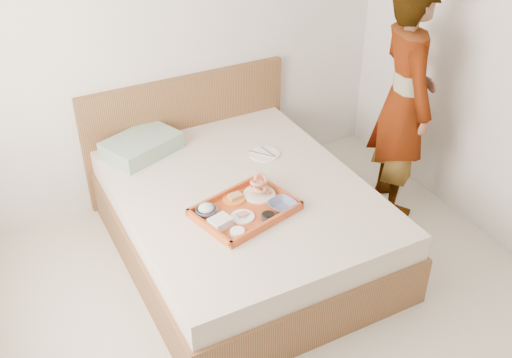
{
  "coord_description": "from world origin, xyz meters",
  "views": [
    {
      "loc": [
        -1.39,
        -1.97,
        2.81
      ],
      "look_at": [
        0.12,
        0.9,
        0.65
      ],
      "focal_mm": 42.39,
      "sensor_mm": 36.0,
      "label": 1
    }
  ],
  "objects": [
    {
      "name": "ground",
      "position": [
        0.0,
        0.0,
        0.0
      ],
      "size": [
        3.5,
        4.0,
        0.01
      ],
      "primitive_type": "cube",
      "color": "beige",
      "rests_on": "ground"
    },
    {
      "name": "pillow",
      "position": [
        -0.37,
        1.75,
        0.59
      ],
      "size": [
        0.61,
        0.52,
        0.12
      ],
      "primitive_type": "cube",
      "rotation": [
        0.0,
        0.0,
        0.38
      ],
      "color": "gray",
      "rests_on": "bed"
    },
    {
      "name": "wall_back",
      "position": [
        0.0,
        2.0,
        1.3
      ],
      "size": [
        3.5,
        0.01,
        2.6
      ],
      "primitive_type": "cube",
      "color": "silver",
      "rests_on": "ground"
    },
    {
      "name": "cheese_round",
      "position": [
        -0.18,
        0.56,
        0.56
      ],
      "size": [
        0.11,
        0.11,
        0.03
      ],
      "primitive_type": "cylinder",
      "rotation": [
        0.0,
        0.0,
        0.25
      ],
      "color": "white",
      "rests_on": "tray"
    },
    {
      "name": "salad_bowl",
      "position": [
        -0.26,
        0.84,
        0.57
      ],
      "size": [
        0.16,
        0.16,
        0.04
      ],
      "primitive_type": "imported",
      "rotation": [
        0.0,
        0.0,
        0.25
      ],
      "color": "navy",
      "rests_on": "tray"
    },
    {
      "name": "headboard",
      "position": [
        0.07,
        1.97,
        0.47
      ],
      "size": [
        1.65,
        0.06,
        0.95
      ],
      "primitive_type": "cube",
      "color": "brown",
      "rests_on": "ground"
    },
    {
      "name": "tray",
      "position": [
        -0.03,
        0.75,
        0.56
      ],
      "size": [
        0.69,
        0.57,
        0.05
      ],
      "primitive_type": "cube",
      "rotation": [
        0.0,
        0.0,
        0.25
      ],
      "color": "#B25219",
      "rests_on": "bed"
    },
    {
      "name": "bed",
      "position": [
        0.07,
        1.0,
        0.27
      ],
      "size": [
        1.65,
        2.0,
        0.53
      ],
      "primitive_type": "cube",
      "color": "brown",
      "rests_on": "ground"
    },
    {
      "name": "dinner_plate",
      "position": [
        0.41,
        1.31,
        0.54
      ],
      "size": [
        0.28,
        0.28,
        0.01
      ],
      "primitive_type": "cylinder",
      "rotation": [
        0.0,
        0.0,
        0.33
      ],
      "color": "white",
      "rests_on": "bed"
    },
    {
      "name": "prawn_plate",
      "position": [
        0.13,
        0.86,
        0.55
      ],
      "size": [
        0.25,
        0.25,
        0.01
      ],
      "primitive_type": "cylinder",
      "rotation": [
        0.0,
        0.0,
        0.25
      ],
      "color": "white",
      "rests_on": "tray"
    },
    {
      "name": "navy_bowl_big",
      "position": [
        0.19,
        0.67,
        0.57
      ],
      "size": [
        0.21,
        0.21,
        0.04
      ],
      "primitive_type": "imported",
      "rotation": [
        0.0,
        0.0,
        0.25
      ],
      "color": "navy",
      "rests_on": "tray"
    },
    {
      "name": "bread_plate",
      "position": [
        -0.04,
        0.89,
        0.55
      ],
      "size": [
        0.18,
        0.18,
        0.01
      ],
      "primitive_type": "cylinder",
      "rotation": [
        0.0,
        0.0,
        0.25
      ],
      "color": "orange",
      "rests_on": "tray"
    },
    {
      "name": "person",
      "position": [
        1.36,
        0.98,
        0.89
      ],
      "size": [
        0.61,
        0.75,
        1.77
      ],
      "primitive_type": "imported",
      "rotation": [
        0.0,
        0.0,
        1.25
      ],
      "color": "silver",
      "rests_on": "ground"
    },
    {
      "name": "plastic_tub",
      "position": [
        -0.23,
        0.68,
        0.57
      ],
      "size": [
        0.15,
        0.13,
        0.05
      ],
      "primitive_type": "cube",
      "rotation": [
        0.0,
        0.0,
        0.25
      ],
      "color": "silver",
      "rests_on": "tray"
    },
    {
      "name": "sauce_dish",
      "position": [
        0.06,
        0.61,
        0.56
      ],
      "size": [
        0.11,
        0.11,
        0.03
      ],
      "primitive_type": "cylinder",
      "rotation": [
        0.0,
        0.0,
        0.25
      ],
      "color": "black",
      "rests_on": "tray"
    },
    {
      "name": "meat_plate",
      "position": [
        -0.08,
        0.7,
        0.55
      ],
      "size": [
        0.18,
        0.18,
        0.01
      ],
      "primitive_type": "cylinder",
      "rotation": [
        0.0,
        0.0,
        0.25
      ],
      "color": "white",
      "rests_on": "tray"
    }
  ]
}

